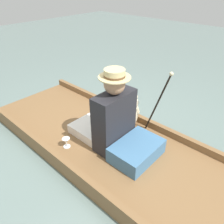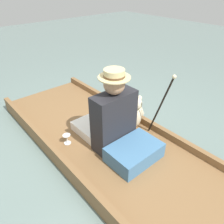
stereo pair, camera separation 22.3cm
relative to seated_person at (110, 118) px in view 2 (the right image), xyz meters
name	(u,v)px [view 2 (the right image)]	position (x,y,z in m)	size (l,w,h in m)	color
ground_plane	(104,145)	(-0.01, 0.10, -0.44)	(16.00, 16.00, 0.00)	slate
punt_boat	(104,141)	(-0.01, 0.10, -0.38)	(1.19, 3.14, 0.20)	brown
seat_cushion	(134,152)	(0.01, -0.37, -0.24)	(0.53, 0.37, 0.17)	teal
seated_person	(110,118)	(0.00, 0.00, 0.00)	(0.47, 0.71, 0.88)	white
teddy_bear	(135,113)	(0.42, 0.02, -0.13)	(0.29, 0.17, 0.41)	beige
wine_glass	(67,137)	(-0.38, 0.29, -0.24)	(0.09, 0.09, 0.11)	silver
walking_cane	(163,101)	(0.49, -0.30, 0.15)	(0.04, 0.26, 0.80)	black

